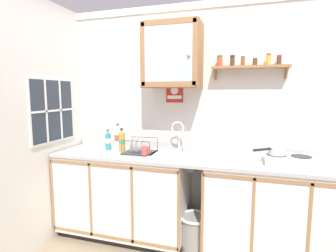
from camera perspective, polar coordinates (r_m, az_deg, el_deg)
back_wall at (r=2.81m, az=6.58°, el=0.98°), size 3.47×0.07×2.47m
side_wall_left at (r=2.66m, az=-30.70°, el=-0.57°), size 0.05×3.50×2.47m
lower_cabinet_run at (r=2.94m, az=-9.56°, el=-14.69°), size 1.38×0.59×0.90m
lower_cabinet_run_right at (r=2.69m, az=22.58°, el=-17.32°), size 1.28×0.59×0.90m
countertop at (r=2.57m, az=5.24°, el=-7.10°), size 2.83×0.61×0.03m
backsplash at (r=2.82m, az=6.38°, el=-4.65°), size 2.83×0.02×0.08m
sink at (r=2.64m, az=1.91°, el=-6.76°), size 0.51×0.41×0.44m
hot_plate_stove at (r=2.55m, az=25.00°, el=-6.74°), size 0.42×0.29×0.07m
saucepan at (r=2.54m, az=22.67°, el=-4.92°), size 0.29×0.25×0.07m
bottle_juice_amber_0 at (r=2.82m, az=-10.09°, el=-3.21°), size 0.07×0.07×0.25m
bottle_opaque_white_1 at (r=2.91m, az=-10.94°, el=-2.49°), size 0.07×0.07×0.29m
bottle_detergent_teal_2 at (r=2.93m, az=-13.01°, el=-3.10°), size 0.06×0.06×0.23m
dish_rack at (r=2.73m, az=-6.42°, el=-5.09°), size 0.33×0.26×0.17m
mug at (r=2.61m, az=-4.90°, el=-5.48°), size 0.11×0.11×0.09m
wall_cabinet at (r=2.69m, az=1.01°, el=15.16°), size 0.57×0.35×0.64m
spice_shelf at (r=2.68m, az=17.23°, el=12.58°), size 0.72×0.14×0.23m
warning_sign at (r=2.82m, az=1.46°, el=7.25°), size 0.19×0.01×0.21m
window at (r=2.95m, az=-23.95°, el=3.10°), size 0.03×0.63×0.67m
trash_bin at (r=2.77m, az=5.83°, el=-22.20°), size 0.30×0.30×0.37m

